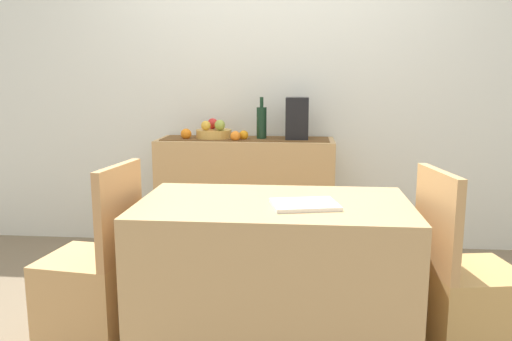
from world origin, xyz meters
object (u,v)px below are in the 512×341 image
object	(u,v)px
sideboard_console	(246,197)
coffee_maker	(297,119)
wine_bottle	(262,122)
fruit_bowl	(214,134)
open_book	(305,205)
chair_by_corner	(466,308)
dining_table	(273,279)
chair_near_window	(93,293)

from	to	relation	value
sideboard_console	coffee_maker	size ratio (longest dim) A/B	4.23
coffee_maker	wine_bottle	bearing A→B (deg)	180.00
fruit_bowl	coffee_maker	distance (m)	0.61
open_book	chair_by_corner	bearing A→B (deg)	-6.47
wine_bottle	open_book	distance (m)	1.54
sideboard_console	fruit_bowl	distance (m)	0.52
dining_table	chair_by_corner	bearing A→B (deg)	-0.19
fruit_bowl	chair_near_window	bearing A→B (deg)	-104.30
sideboard_console	wine_bottle	bearing A→B (deg)	0.00
fruit_bowl	chair_by_corner	bearing A→B (deg)	-45.23
chair_near_window	chair_by_corner	xyz separation A→B (m)	(1.76, -0.00, 0.00)
coffee_maker	open_book	world-z (taller)	coffee_maker
coffee_maker	open_book	bearing A→B (deg)	-87.80
wine_bottle	dining_table	size ratio (longest dim) A/B	0.25
sideboard_console	dining_table	xyz separation A→B (m)	(0.29, -1.41, -0.06)
dining_table	open_book	xyz separation A→B (m)	(0.14, -0.08, 0.38)
coffee_maker	chair_near_window	world-z (taller)	coffee_maker
dining_table	chair_by_corner	world-z (taller)	chair_by_corner
fruit_bowl	open_book	xyz separation A→B (m)	(0.66, -1.49, -0.14)
fruit_bowl	open_book	distance (m)	1.63
wine_bottle	chair_near_window	size ratio (longest dim) A/B	0.33
wine_bottle	chair_near_window	world-z (taller)	wine_bottle
open_book	fruit_bowl	bearing A→B (deg)	101.36
sideboard_console	wine_bottle	world-z (taller)	wine_bottle
fruit_bowl	open_book	size ratio (longest dim) A/B	0.91
wine_bottle	dining_table	distance (m)	1.54
dining_table	chair_by_corner	size ratio (longest dim) A/B	1.37
dining_table	open_book	size ratio (longest dim) A/B	4.39
fruit_bowl	dining_table	world-z (taller)	fruit_bowl
wine_bottle	fruit_bowl	bearing A→B (deg)	180.00
open_book	chair_by_corner	world-z (taller)	chair_by_corner
chair_by_corner	wine_bottle	bearing A→B (deg)	126.71
wine_bottle	chair_by_corner	bearing A→B (deg)	-53.29
wine_bottle	coffee_maker	distance (m)	0.26
chair_by_corner	chair_near_window	bearing A→B (deg)	179.97
fruit_bowl	chair_near_window	world-z (taller)	fruit_bowl
coffee_maker	chair_near_window	xyz separation A→B (m)	(-0.96, -1.41, -0.74)
chair_by_corner	open_book	bearing A→B (deg)	-173.96
sideboard_console	wine_bottle	xyz separation A→B (m)	(0.12, 0.00, 0.55)
sideboard_console	chair_by_corner	distance (m)	1.84
fruit_bowl	coffee_maker	size ratio (longest dim) A/B	0.85
dining_table	chair_near_window	bearing A→B (deg)	-179.87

